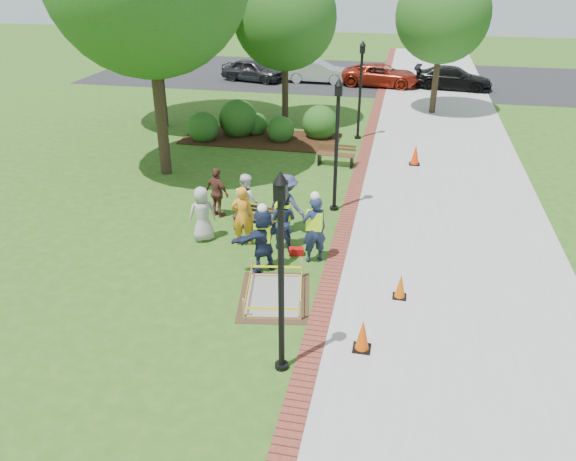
% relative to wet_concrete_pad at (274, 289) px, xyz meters
% --- Properties ---
extents(ground, '(100.00, 100.00, 0.00)m').
position_rel_wet_concrete_pad_xyz_m(ground, '(-0.52, 0.48, -0.23)').
color(ground, '#285116').
rests_on(ground, ground).
extents(sidewalk, '(6.00, 60.00, 0.02)m').
position_rel_wet_concrete_pad_xyz_m(sidewalk, '(4.48, 10.48, -0.22)').
color(sidewalk, '#9E9E99').
rests_on(sidewalk, ground).
extents(brick_edging, '(0.50, 60.00, 0.03)m').
position_rel_wet_concrete_pad_xyz_m(brick_edging, '(1.23, 10.48, -0.22)').
color(brick_edging, maroon).
rests_on(brick_edging, ground).
extents(mulch_bed, '(7.00, 3.00, 0.05)m').
position_rel_wet_concrete_pad_xyz_m(mulch_bed, '(-3.52, 12.48, -0.21)').
color(mulch_bed, '#381E0F').
rests_on(mulch_bed, ground).
extents(parking_lot, '(36.00, 12.00, 0.01)m').
position_rel_wet_concrete_pad_xyz_m(parking_lot, '(-0.52, 27.48, -0.23)').
color(parking_lot, black).
rests_on(parking_lot, ground).
extents(wet_concrete_pad, '(2.07, 2.56, 0.55)m').
position_rel_wet_concrete_pad_xyz_m(wet_concrete_pad, '(0.00, 0.00, 0.00)').
color(wet_concrete_pad, '#47331E').
rests_on(wet_concrete_pad, ground).
extents(bench_near, '(1.39, 0.65, 0.72)m').
position_rel_wet_concrete_pad_xyz_m(bench_near, '(-1.42, 3.50, -0.00)').
color(bench_near, '#4B2A1A').
rests_on(bench_near, ground).
extents(bench_far, '(1.53, 0.61, 0.81)m').
position_rel_wet_concrete_pad_xyz_m(bench_far, '(0.22, 9.71, 0.02)').
color(bench_far, '#542F1C').
rests_on(bench_far, ground).
extents(cone_front, '(0.38, 0.38, 0.75)m').
position_rel_wet_concrete_pad_xyz_m(cone_front, '(2.28, -1.61, 0.13)').
color(cone_front, black).
rests_on(cone_front, ground).
extents(cone_back, '(0.34, 0.34, 0.66)m').
position_rel_wet_concrete_pad_xyz_m(cone_back, '(3.00, 0.59, 0.09)').
color(cone_back, black).
rests_on(cone_back, ground).
extents(cone_far, '(0.42, 0.42, 0.83)m').
position_rel_wet_concrete_pad_xyz_m(cone_far, '(3.29, 10.41, 0.16)').
color(cone_far, black).
rests_on(cone_far, ground).
extents(toolbox, '(0.45, 0.31, 0.20)m').
position_rel_wet_concrete_pad_xyz_m(toolbox, '(0.11, 2.21, -0.13)').
color(toolbox, '#9B0C0B').
rests_on(toolbox, ground).
extents(lamp_near, '(0.28, 0.28, 4.26)m').
position_rel_wet_concrete_pad_xyz_m(lamp_near, '(0.73, -2.52, 2.25)').
color(lamp_near, black).
rests_on(lamp_near, ground).
extents(lamp_mid, '(0.28, 0.28, 4.26)m').
position_rel_wet_concrete_pad_xyz_m(lamp_mid, '(0.73, 5.48, 2.25)').
color(lamp_mid, black).
rests_on(lamp_mid, ground).
extents(lamp_far, '(0.28, 0.28, 4.26)m').
position_rel_wet_concrete_pad_xyz_m(lamp_far, '(0.73, 13.48, 2.25)').
color(lamp_far, black).
rests_on(lamp_far, ground).
extents(tree_back, '(4.77, 4.77, 7.30)m').
position_rel_wet_concrete_pad_xyz_m(tree_back, '(-3.02, 15.32, 4.67)').
color(tree_back, '#3D2D1E').
rests_on(tree_back, ground).
extents(tree_right, '(4.60, 4.60, 7.11)m').
position_rel_wet_concrete_pad_xyz_m(tree_right, '(4.13, 18.83, 4.56)').
color(tree_right, '#3D2D1E').
rests_on(tree_right, ground).
extents(shrub_a, '(1.38, 1.38, 1.38)m').
position_rel_wet_concrete_pad_xyz_m(shrub_a, '(-6.00, 11.77, -0.23)').
color(shrub_a, '#194915').
rests_on(shrub_a, ground).
extents(shrub_b, '(1.76, 1.76, 1.76)m').
position_rel_wet_concrete_pad_xyz_m(shrub_b, '(-4.70, 12.91, -0.23)').
color(shrub_b, '#194915').
rests_on(shrub_b, ground).
extents(shrub_c, '(1.20, 1.20, 1.20)m').
position_rel_wet_concrete_pad_xyz_m(shrub_c, '(-2.60, 12.40, -0.23)').
color(shrub_c, '#194915').
rests_on(shrub_c, ground).
extents(shrub_d, '(1.58, 1.58, 1.58)m').
position_rel_wet_concrete_pad_xyz_m(shrub_d, '(-0.98, 13.27, -0.23)').
color(shrub_d, '#194915').
rests_on(shrub_d, ground).
extents(shrub_e, '(1.07, 1.07, 1.07)m').
position_rel_wet_concrete_pad_xyz_m(shrub_e, '(-3.94, 13.20, -0.23)').
color(shrub_e, '#194915').
rests_on(shrub_e, ground).
extents(casual_person_a, '(0.62, 0.57, 1.64)m').
position_rel_wet_concrete_pad_xyz_m(casual_person_a, '(-2.73, 2.56, 0.59)').
color(casual_person_a, '#9E9E9E').
rests_on(casual_person_a, ground).
extents(casual_person_b, '(0.65, 0.51, 1.78)m').
position_rel_wet_concrete_pad_xyz_m(casual_person_b, '(-1.51, 2.53, 0.65)').
color(casual_person_b, orange).
rests_on(casual_person_b, ground).
extents(casual_person_c, '(0.63, 0.63, 1.70)m').
position_rel_wet_concrete_pad_xyz_m(casual_person_c, '(-1.74, 3.72, 0.61)').
color(casual_person_c, white).
rests_on(casual_person_c, ground).
extents(casual_person_d, '(0.61, 0.54, 1.62)m').
position_rel_wet_concrete_pad_xyz_m(casual_person_d, '(-2.81, 4.20, 0.58)').
color(casual_person_d, brown).
rests_on(casual_person_d, ground).
extents(casual_person_e, '(0.68, 0.57, 1.82)m').
position_rel_wet_concrete_pad_xyz_m(casual_person_e, '(-0.45, 3.58, 0.68)').
color(casual_person_e, '#34355B').
rests_on(casual_person_e, ground).
extents(hivis_worker_a, '(0.67, 0.65, 1.92)m').
position_rel_wet_concrete_pad_xyz_m(hivis_worker_a, '(-0.58, 1.22, 0.72)').
color(hivis_worker_a, '#17213E').
rests_on(hivis_worker_a, ground).
extents(hivis_worker_b, '(0.72, 0.64, 2.04)m').
position_rel_wet_concrete_pad_xyz_m(hivis_worker_b, '(0.64, 1.99, 0.77)').
color(hivis_worker_b, '#1C1E49').
rests_on(hivis_worker_b, ground).
extents(hivis_worker_c, '(0.61, 0.46, 1.86)m').
position_rel_wet_concrete_pad_xyz_m(hivis_worker_c, '(-0.35, 2.57, 0.69)').
color(hivis_worker_c, '#17233D').
rests_on(hivis_worker_c, ground).
extents(parked_car_a, '(3.03, 5.00, 1.52)m').
position_rel_wet_concrete_pad_xyz_m(parked_car_a, '(-7.18, 24.65, -0.23)').
color(parked_car_a, '#262528').
rests_on(parked_car_a, ground).
extents(parked_car_b, '(2.07, 4.62, 1.50)m').
position_rel_wet_concrete_pad_xyz_m(parked_car_b, '(-2.96, 25.08, -0.23)').
color(parked_car_b, silver).
rests_on(parked_car_b, ground).
extents(parked_car_c, '(2.29, 4.62, 1.46)m').
position_rel_wet_concrete_pad_xyz_m(parked_car_c, '(1.08, 24.86, -0.23)').
color(parked_car_c, maroon).
rests_on(parked_car_c, ground).
extents(parked_car_d, '(2.45, 4.68, 1.46)m').
position_rel_wet_concrete_pad_xyz_m(parked_car_d, '(5.44, 24.86, -0.23)').
color(parked_car_d, black).
rests_on(parked_car_d, ground).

